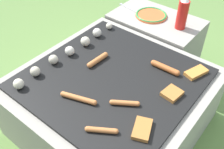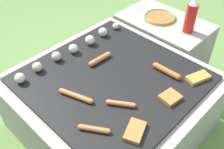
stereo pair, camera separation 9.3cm
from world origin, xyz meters
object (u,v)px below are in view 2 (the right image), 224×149
Objects in this scene: condiment_bottle at (191,17)px; fork_utensil at (138,9)px; plate_colorful at (160,17)px; sausage_front_center at (94,129)px.

condiment_bottle reaches higher than fork_utensil.
plate_colorful is 0.25m from condiment_bottle.
sausage_front_center is at bearing -171.76° from condiment_bottle.
plate_colorful reaches higher than fork_utensil.
condiment_bottle is at bearing 8.24° from sausage_front_center.
plate_colorful is (0.98, 0.37, -0.00)m from sausage_front_center.
sausage_front_center reaches higher than plate_colorful.
condiment_bottle reaches higher than sausage_front_center.
plate_colorful is at bearing -86.86° from fork_utensil.
sausage_front_center is at bearing -149.87° from fork_utensil.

